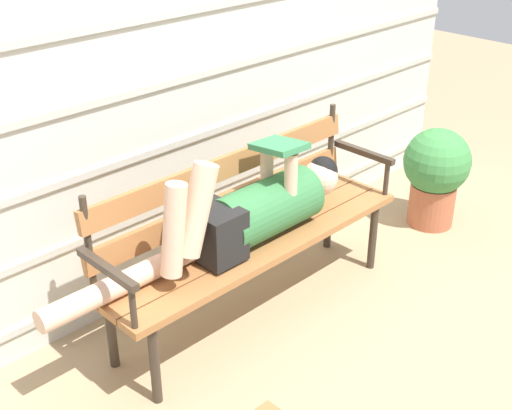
{
  "coord_description": "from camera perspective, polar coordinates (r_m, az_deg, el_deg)",
  "views": [
    {
      "loc": [
        -2.02,
        -1.9,
        2.12
      ],
      "look_at": [
        0.0,
        0.15,
        0.62
      ],
      "focal_mm": 47.92,
      "sensor_mm": 36.0,
      "label": 1
    }
  ],
  "objects": [
    {
      "name": "park_bench",
      "position": [
        3.35,
        -0.78,
        -1.61
      ],
      "size": [
        1.72,
        0.43,
        0.87
      ],
      "color": "#9E6638",
      "rests_on": "ground"
    },
    {
      "name": "house_siding",
      "position": [
        3.38,
        -6.59,
        13.12
      ],
      "size": [
        4.53,
        0.08,
        2.57
      ],
      "color": "beige",
      "rests_on": "ground"
    },
    {
      "name": "potted_plant",
      "position": [
        4.34,
        14.77,
        2.7
      ],
      "size": [
        0.41,
        0.41,
        0.63
      ],
      "color": "#AD5B3D",
      "rests_on": "ground"
    },
    {
      "name": "ground_plane",
      "position": [
        3.49,
        1.72,
        -9.82
      ],
      "size": [
        12.0,
        12.0,
        0.0
      ],
      "primitive_type": "plane",
      "color": "tan"
    },
    {
      "name": "reclining_person",
      "position": [
        3.22,
        -0.66,
        -0.61
      ],
      "size": [
        1.69,
        0.27,
        0.54
      ],
      "color": "#33703D"
    }
  ]
}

